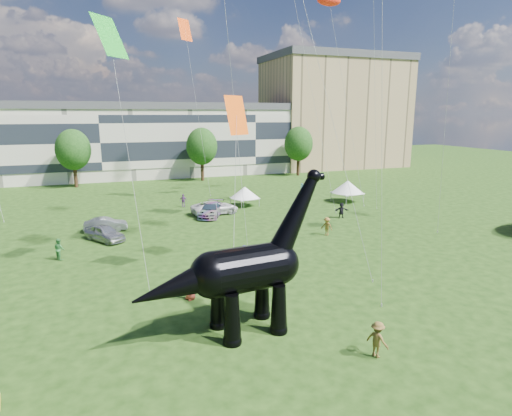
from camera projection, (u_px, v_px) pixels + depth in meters
name	position (u px, v px, depth m)	size (l,w,h in m)	color
ground	(289.00, 337.00, 21.81)	(220.00, 220.00, 0.00)	#16330C
terrace_row	(100.00, 144.00, 74.64)	(78.00, 11.00, 12.00)	beige
apartment_block	(333.00, 115.00, 92.50)	(28.00, 18.00, 22.00)	tan
tree_mid_left	(73.00, 146.00, 64.98)	(5.20, 5.20, 9.44)	#382314
tree_mid_right	(202.00, 143.00, 71.72)	(5.20, 5.20, 9.44)	#382314
tree_far_right	(299.00, 141.00, 77.79)	(5.20, 5.20, 9.44)	#382314
dinosaur_sculpture	(240.00, 273.00, 21.67)	(10.57, 3.17, 8.61)	black
car_silver	(105.00, 233.00, 38.16)	(1.73, 4.29, 1.46)	#A3A4A7
car_grey	(106.00, 224.00, 41.41)	(1.40, 4.02, 1.32)	slate
car_white	(215.00, 208.00, 48.38)	(2.47, 5.35, 1.49)	silver
car_dark	(211.00, 210.00, 47.26)	(2.14, 5.27, 1.53)	#595960
gazebo_near	(245.00, 192.00, 52.42)	(4.22, 4.22, 2.42)	white
gazebo_far	(348.00, 187.00, 54.98)	(4.59, 4.59, 2.77)	white
visitors	(201.00, 241.00, 35.40)	(44.70, 39.19, 1.86)	#316E7A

